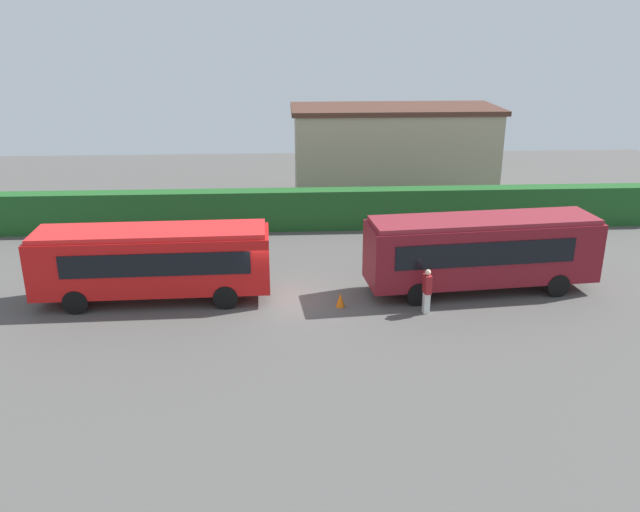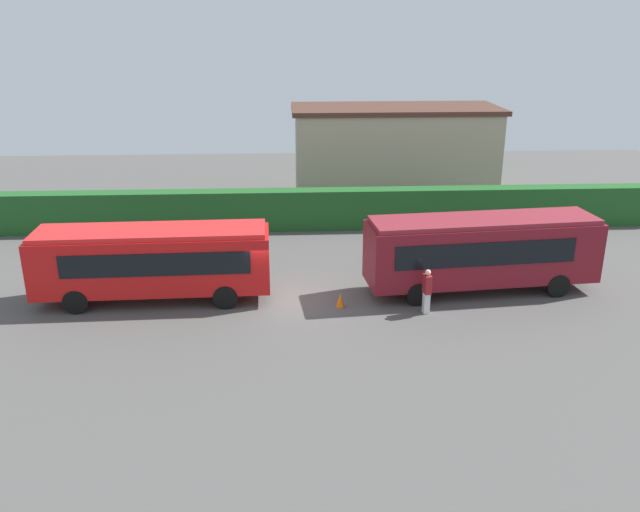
{
  "view_description": "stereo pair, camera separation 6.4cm",
  "coord_description": "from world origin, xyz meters",
  "views": [
    {
      "loc": [
        0.35,
        -25.42,
        11.14
      ],
      "look_at": [
        1.79,
        0.44,
        1.77
      ],
      "focal_mm": 36.93,
      "sensor_mm": 36.0,
      "label": 1
    },
    {
      "loc": [
        0.41,
        -25.42,
        11.14
      ],
      "look_at": [
        1.79,
        0.44,
        1.77
      ],
      "focal_mm": 36.93,
      "sensor_mm": 36.0,
      "label": 2
    }
  ],
  "objects": [
    {
      "name": "ground_plane",
      "position": [
        0.0,
        0.0,
        0.0
      ],
      "size": [
        64.0,
        64.0,
        0.0
      ],
      "primitive_type": "plane",
      "color": "#514F4C"
    },
    {
      "name": "bus_red",
      "position": [
        -5.13,
        0.31,
        1.8
      ],
      "size": [
        9.76,
        2.74,
        3.1
      ],
      "rotation": [
        0.0,
        0.0,
        3.17
      ],
      "color": "red",
      "rests_on": "ground_plane"
    },
    {
      "name": "bus_maroon",
      "position": [
        8.7,
        0.56,
        1.89
      ],
      "size": [
        10.11,
        3.39,
        3.28
      ],
      "rotation": [
        0.0,
        0.0,
        0.1
      ],
      "color": "maroon",
      "rests_on": "ground_plane"
    },
    {
      "name": "person_left",
      "position": [
        5.94,
        -1.6,
        0.98
      ],
      "size": [
        0.31,
        0.48,
        1.86
      ],
      "rotation": [
        0.0,
        0.0,
        0.11
      ],
      "color": "silver",
      "rests_on": "ground_plane"
    },
    {
      "name": "person_center",
      "position": [
        6.07,
        3.17,
        0.93
      ],
      "size": [
        0.48,
        0.54,
        1.77
      ],
      "rotation": [
        0.0,
        0.0,
        2.58
      ],
      "color": "maroon",
      "rests_on": "ground_plane"
    },
    {
      "name": "person_right",
      "position": [
        10.99,
        3.03,
        1.04
      ],
      "size": [
        0.46,
        0.45,
        1.94
      ],
      "rotation": [
        0.0,
        0.0,
        0.83
      ],
      "color": "#4C6B47",
      "rests_on": "ground_plane"
    },
    {
      "name": "hedge_row",
      "position": [
        0.0,
        9.95,
        1.11
      ],
      "size": [
        44.0,
        1.17,
        2.23
      ],
      "primitive_type": "cube",
      "color": "#1F5522",
      "rests_on": "ground_plane"
    },
    {
      "name": "depot_building",
      "position": [
        7.45,
        16.62,
        2.96
      ],
      "size": [
        13.18,
        5.67,
        5.9
      ],
      "color": "tan",
      "rests_on": "ground_plane"
    },
    {
      "name": "traffic_cone",
      "position": [
        2.55,
        -0.82,
        0.3
      ],
      "size": [
        0.36,
        0.36,
        0.6
      ],
      "primitive_type": "cone",
      "color": "orange",
      "rests_on": "ground_plane"
    }
  ]
}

